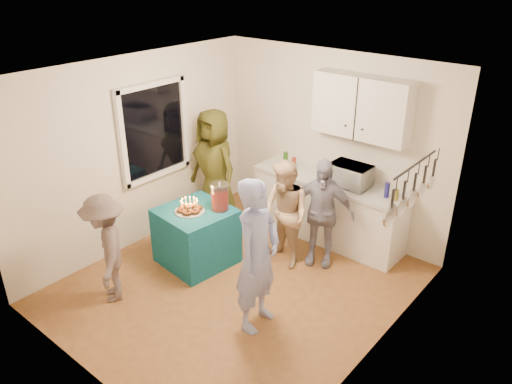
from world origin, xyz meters
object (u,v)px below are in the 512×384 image
Objects in this scene: counter at (328,210)px; woman_back_left at (214,167)px; party_table at (196,236)px; microwave at (350,175)px; woman_back_center at (285,215)px; punch_jar at (220,197)px; man_birthday at (257,256)px; child_near_left at (106,249)px; woman_back_right at (321,212)px.

woman_back_left is at bearing -158.34° from counter.
party_table is 0.49× the size of woman_back_left.
woman_back_left reaches higher than microwave.
punch_jar is at bearing -130.77° from woman_back_center.
party_table is at bearing -53.52° from woman_back_left.
man_birthday is at bearing -78.44° from counter.
woman_back_left is (-0.62, 1.00, 0.49)m from party_table.
man_birthday is 1.30× the size of child_near_left.
microwave is at bearing 23.27° from woman_back_left.
man_birthday is (1.40, -0.44, 0.49)m from party_table.
woman_back_right reaches higher than punch_jar.
punch_jar is (0.23, 0.23, 0.55)m from party_table.
man_birthday reaches higher than counter.
microwave is 0.37× the size of woman_back_right.
woman_back_center is (-0.38, -0.93, -0.34)m from microwave.
woman_back_right is 2.65m from child_near_left.
woman_back_center is (1.52, -0.30, -0.16)m from woman_back_left.
counter is at bearing 26.46° from woman_back_left.
woman_back_center is (-0.07, -0.93, 0.28)m from counter.
woman_back_left is at bearing -160.64° from microwave.
microwave is at bearing 96.43° from child_near_left.
child_near_left is (0.40, -2.19, -0.21)m from woman_back_left.
woman_back_right reaches higher than party_table.
punch_jar is 1.51m from child_near_left.
party_table is at bearing -120.92° from counter.
woman_back_left is (-0.85, 0.77, -0.06)m from punch_jar.
woman_back_right reaches higher than child_near_left.
party_table is (-1.28, -1.63, -0.68)m from microwave.
woman_back_left is 1.19× the size of woman_back_right.
microwave is 1.57× the size of punch_jar.
woman_back_right is at bearing -67.10° from counter.
man_birthday is 1.80m from child_near_left.
child_near_left is at bearing 106.43° from man_birthday.
man_birthday is (1.17, -0.67, -0.06)m from punch_jar.
woman_back_left reaches higher than woman_back_right.
party_table is at bearing -128.11° from woman_back_center.
woman_back_left is (-1.90, -0.63, -0.18)m from microwave.
woman_back_center is 1.07× the size of child_near_left.
man_birthday is 1.22× the size of woman_back_center.
man_birthday is at bearing 59.17° from child_near_left.
man_birthday is (0.42, -2.08, 0.44)m from counter.
woman_back_right is 1.10× the size of child_near_left.
woman_back_right reaches higher than microwave.
punch_jar is 0.25× the size of child_near_left.
party_table is at bearing 114.07° from child_near_left.
microwave is 2.09m from man_birthday.
man_birthday is 0.99× the size of woman_back_left.
counter is at bearing -179.12° from microwave.
counter is 0.98m from woman_back_center.
woman_back_left is 1.31× the size of child_near_left.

